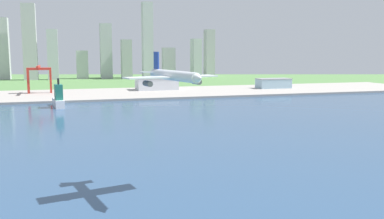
# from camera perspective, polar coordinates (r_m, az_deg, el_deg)

# --- Properties ---
(ground_plane) EXTENTS (2400.00, 2400.00, 0.00)m
(ground_plane) POSITION_cam_1_polar(r_m,az_deg,el_deg) (349.20, -5.88, -1.03)
(ground_plane) COLOR #558146
(water_bay) EXTENTS (840.00, 360.00, 0.15)m
(water_bay) POSITION_cam_1_polar(r_m,az_deg,el_deg) (291.22, -3.70, -2.76)
(water_bay) COLOR #2D4C70
(water_bay) RESTS_ON ground
(industrial_pier) EXTENTS (840.00, 140.00, 2.50)m
(industrial_pier) POSITION_cam_1_polar(r_m,az_deg,el_deg) (535.59, -9.63, 2.09)
(industrial_pier) COLOR #A49D96
(industrial_pier) RESTS_ON ground
(airplane_landing) EXTENTS (36.76, 39.11, 12.38)m
(airplane_landing) POSITION_cam_1_polar(r_m,az_deg,el_deg) (157.22, -2.43, 4.51)
(airplane_landing) COLOR silver
(ferry_boat) EXTENTS (12.35, 40.06, 27.98)m
(ferry_boat) POSITION_cam_1_polar(r_m,az_deg,el_deg) (429.84, -17.43, 1.38)
(ferry_boat) COLOR white
(ferry_boat) RESTS_ON water_bay
(port_crane_red) EXTENTS (28.38, 44.07, 33.77)m
(port_crane_red) POSITION_cam_1_polar(r_m,az_deg,el_deg) (553.21, -19.76, 4.65)
(port_crane_red) COLOR #B72D23
(port_crane_red) RESTS_ON industrial_pier
(warehouse_main) EXTENTS (54.44, 32.06, 15.93)m
(warehouse_main) POSITION_cam_1_polar(r_m,az_deg,el_deg) (572.61, -4.76, 3.46)
(warehouse_main) COLOR silver
(warehouse_main) RESTS_ON industrial_pier
(warehouse_annex) EXTENTS (46.74, 22.73, 13.58)m
(warehouse_annex) POSITION_cam_1_polar(r_m,az_deg,el_deg) (605.47, 10.83, 3.47)
(warehouse_annex) COLOR #99BCD1
(warehouse_annex) RESTS_ON industrial_pier
(distant_skyline) EXTENTS (431.05, 84.11, 151.88)m
(distant_skyline) POSITION_cam_1_polar(r_m,az_deg,el_deg) (867.80, -11.65, 7.69)
(distant_skyline) COLOR #B6B9BB
(distant_skyline) RESTS_ON ground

